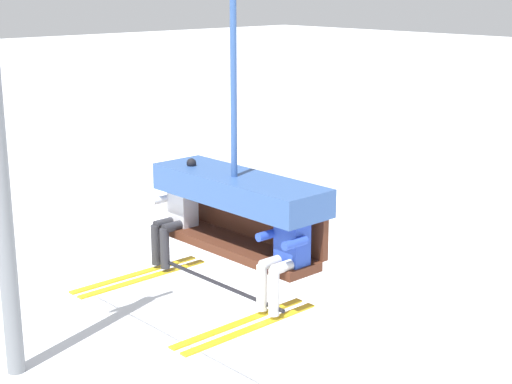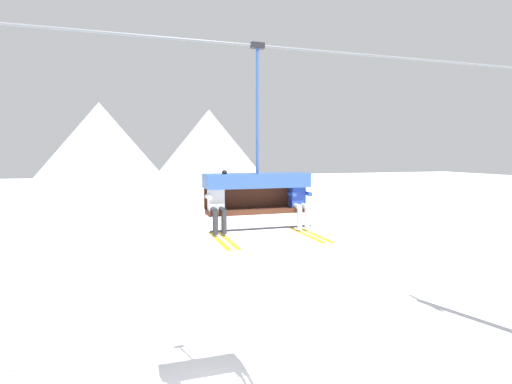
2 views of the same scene
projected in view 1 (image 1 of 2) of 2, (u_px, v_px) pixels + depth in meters
The scene contains 3 objects.
chairlift_chair at pixel (239, 198), 8.60m from camera, with size 2.25×0.74×3.86m.
skier_white at pixel (175, 212), 9.18m from camera, with size 0.48×1.70×1.34m.
skier_blue at pixel (283, 251), 7.89m from camera, with size 0.46×1.70×1.23m.
Camera 1 is at (7.25, -6.21, 7.64)m, focal length 55.00 mm.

